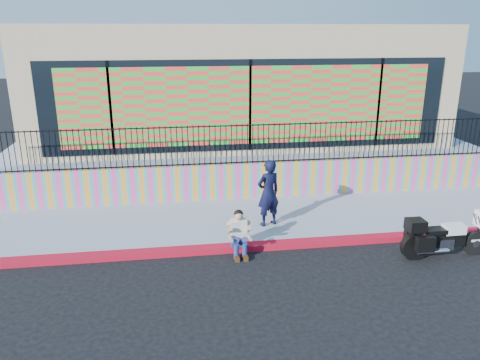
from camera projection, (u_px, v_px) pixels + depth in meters
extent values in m
plane|color=black|center=(277.00, 248.00, 11.45)|extent=(90.00, 90.00, 0.00)
cube|color=#A80C1F|center=(277.00, 245.00, 11.42)|extent=(16.00, 0.30, 0.15)
cube|color=gray|center=(264.00, 219.00, 12.98)|extent=(16.00, 3.00, 0.15)
cube|color=#FE4397|center=(254.00, 180.00, 14.29)|extent=(16.00, 0.20, 1.10)
cube|color=gray|center=(233.00, 144.00, 19.12)|extent=(16.00, 10.00, 1.25)
cube|color=tan|center=(233.00, 79.00, 18.12)|extent=(14.00, 8.00, 4.00)
cube|color=black|center=(250.00, 106.00, 14.46)|extent=(12.60, 0.04, 2.80)
cube|color=#F64936|center=(250.00, 106.00, 14.43)|extent=(11.48, 0.02, 2.40)
cylinder|color=black|center=(475.00, 243.00, 11.03)|extent=(0.59, 0.12, 0.59)
cylinder|color=black|center=(415.00, 247.00, 10.82)|extent=(0.59, 0.12, 0.59)
cube|color=black|center=(446.00, 239.00, 10.88)|extent=(0.85, 0.25, 0.30)
cube|color=silver|center=(444.00, 243.00, 10.90)|extent=(0.36, 0.30, 0.27)
cube|color=white|center=(454.00, 229.00, 10.82)|extent=(0.49, 0.28, 0.21)
cube|color=black|center=(435.00, 231.00, 10.76)|extent=(0.49, 0.30, 0.11)
cube|color=black|center=(416.00, 225.00, 10.64)|extent=(0.39, 0.37, 0.27)
cube|color=black|center=(425.00, 244.00, 10.52)|extent=(0.43, 0.16, 0.36)
cube|color=black|center=(414.00, 234.00, 11.02)|extent=(0.43, 0.16, 0.36)
cube|color=white|center=(475.00, 239.00, 11.00)|extent=(0.28, 0.14, 0.05)
imported|color=black|center=(268.00, 193.00, 12.16)|extent=(0.76, 0.62, 1.78)
cube|color=navy|center=(238.00, 242.00, 11.20)|extent=(0.36, 0.28, 0.18)
cube|color=silver|center=(239.00, 229.00, 11.05)|extent=(0.38, 0.27, 0.54)
sphere|color=tan|center=(239.00, 216.00, 10.90)|extent=(0.21, 0.21, 0.21)
cube|color=#472814|center=(237.00, 258.00, 10.83)|extent=(0.11, 0.26, 0.10)
cube|color=#472814|center=(245.00, 257.00, 10.85)|extent=(0.11, 0.26, 0.10)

